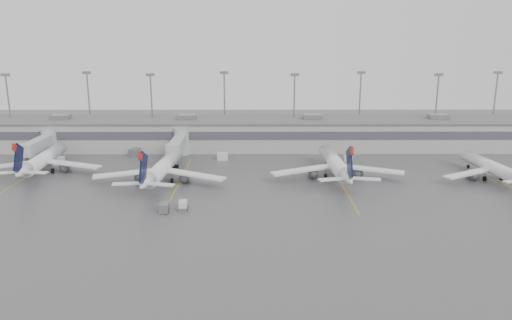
{
  "coord_description": "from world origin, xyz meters",
  "views": [
    {
      "loc": [
        -1.24,
        -79.37,
        31.31
      ],
      "look_at": [
        -0.85,
        24.0,
        5.0
      ],
      "focal_mm": 35.0,
      "sensor_mm": 36.0,
      "label": 1
    }
  ],
  "objects_px": {
    "jet_far_left": "(43,160)",
    "jet_mid_right": "(336,164)",
    "jet_far_right": "(493,167)",
    "baggage_tug": "(183,206)",
    "jet_mid_left": "(162,168)"
  },
  "relations": [
    {
      "from": "jet_mid_left",
      "to": "jet_mid_right",
      "type": "distance_m",
      "value": 38.05
    },
    {
      "from": "jet_mid_left",
      "to": "jet_far_right",
      "type": "xyz_separation_m",
      "value": [
        72.18,
        1.87,
        -0.4
      ]
    },
    {
      "from": "jet_far_left",
      "to": "jet_mid_right",
      "type": "relative_size",
      "value": 0.95
    },
    {
      "from": "jet_mid_right",
      "to": "baggage_tug",
      "type": "relative_size",
      "value": 12.01
    },
    {
      "from": "jet_far_right",
      "to": "baggage_tug",
      "type": "xyz_separation_m",
      "value": [
        -65.31,
        -19.07,
        -2.16
      ]
    },
    {
      "from": "jet_far_left",
      "to": "jet_mid_right",
      "type": "height_order",
      "value": "jet_mid_right"
    },
    {
      "from": "jet_far_left",
      "to": "jet_far_right",
      "type": "bearing_deg",
      "value": -6.45
    },
    {
      "from": "jet_mid_right",
      "to": "baggage_tug",
      "type": "bearing_deg",
      "value": -148.45
    },
    {
      "from": "jet_far_left",
      "to": "jet_mid_left",
      "type": "bearing_deg",
      "value": -18.49
    },
    {
      "from": "jet_far_left",
      "to": "jet_mid_left",
      "type": "xyz_separation_m",
      "value": [
        28.83,
        -8.01,
        0.08
      ]
    },
    {
      "from": "jet_far_right",
      "to": "baggage_tug",
      "type": "bearing_deg",
      "value": -170.5
    },
    {
      "from": "jet_mid_right",
      "to": "jet_far_right",
      "type": "bearing_deg",
      "value": -4.03
    },
    {
      "from": "jet_far_left",
      "to": "jet_mid_right",
      "type": "distance_m",
      "value": 66.92
    },
    {
      "from": "jet_far_right",
      "to": "baggage_tug",
      "type": "relative_size",
      "value": 10.21
    },
    {
      "from": "jet_mid_left",
      "to": "jet_mid_right",
      "type": "bearing_deg",
      "value": 9.13
    }
  ]
}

